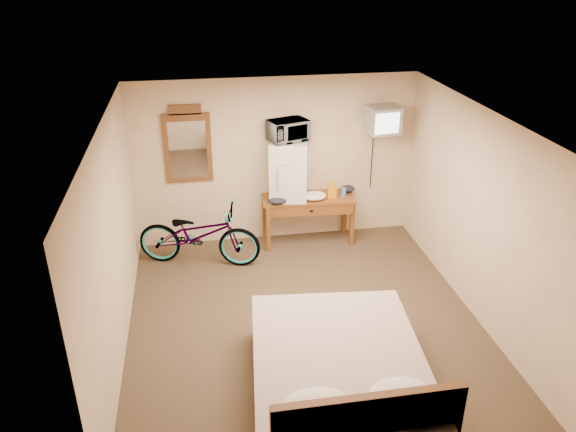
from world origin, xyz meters
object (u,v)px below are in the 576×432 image
object	(u,v)px
desk	(309,205)
wall_mirror	(188,145)
blue_cup	(344,193)
bicycle	(199,234)
crt_television	(383,120)
mini_fridge	(288,170)
bed	(340,378)
microwave	(288,130)

from	to	relation	value
desk	wall_mirror	world-z (taller)	wall_mirror
blue_cup	bicycle	world-z (taller)	bicycle
desk	bicycle	distance (m)	1.70
desk	crt_television	bearing A→B (deg)	1.21
blue_cup	wall_mirror	size ratio (longest dim) A/B	0.12
blue_cup	mini_fridge	bearing A→B (deg)	172.15
blue_cup	wall_mirror	world-z (taller)	wall_mirror
wall_mirror	bed	world-z (taller)	wall_mirror
desk	blue_cup	world-z (taller)	blue_cup
bicycle	crt_television	bearing A→B (deg)	-66.61
microwave	wall_mirror	bearing A→B (deg)	152.65
mini_fridge	microwave	xyz separation A→B (m)	(0.00, 0.00, 0.59)
crt_television	bed	bearing A→B (deg)	-113.11
crt_television	bed	distance (m)	4.01
blue_cup	wall_mirror	xyz separation A→B (m)	(-2.24, 0.32, 0.76)
mini_fridge	bed	xyz separation A→B (m)	(-0.07, -3.43, -0.90)
bed	mini_fridge	bearing A→B (deg)	88.87
microwave	wall_mirror	xyz separation A→B (m)	(-1.42, 0.21, -0.21)
crt_television	wall_mirror	world-z (taller)	wall_mirror
microwave	blue_cup	xyz separation A→B (m)	(0.82, -0.11, -0.97)
desk	mini_fridge	xyz separation A→B (m)	(-0.30, 0.07, 0.56)
microwave	wall_mirror	world-z (taller)	wall_mirror
bicycle	bed	bearing A→B (deg)	-141.41
bed	desk	bearing A→B (deg)	83.74
mini_fridge	blue_cup	distance (m)	0.91
bed	bicycle	bearing A→B (deg)	113.10
microwave	crt_television	xyz separation A→B (m)	(1.38, -0.04, 0.10)
desk	mini_fridge	distance (m)	0.64
bicycle	bed	size ratio (longest dim) A/B	0.74
crt_television	wall_mirror	xyz separation A→B (m)	(-2.80, 0.25, -0.31)
microwave	wall_mirror	size ratio (longest dim) A/B	0.47
blue_cup	bed	size ratio (longest dim) A/B	0.06
desk	bed	world-z (taller)	bed
mini_fridge	blue_cup	size ratio (longest dim) A/B	6.60
mini_fridge	wall_mirror	distance (m)	1.48
microwave	wall_mirror	distance (m)	1.45
blue_cup	crt_television	world-z (taller)	crt_television
microwave	crt_television	distance (m)	1.38
blue_cup	bicycle	size ratio (longest dim) A/B	0.08
blue_cup	bicycle	xyz separation A→B (m)	(-2.18, -0.31, -0.36)
desk	blue_cup	size ratio (longest dim) A/B	10.53
blue_cup	crt_television	distance (m)	1.20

